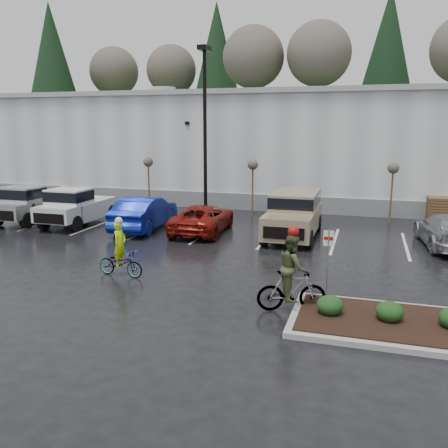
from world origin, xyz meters
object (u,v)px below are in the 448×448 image
(pickup_silver, at_px, (34,203))
(cyclist_hivis, at_px, (120,258))
(fire_lane_sign, at_px, (328,257))
(cyclist_olive, at_px, (292,281))
(car_red, at_px, (203,218))
(pickup_white, at_px, (80,205))
(car_far_silver, at_px, (447,231))
(lamppost, at_px, (205,114))
(pallet_stack_a, at_px, (439,209))
(sapling_west, at_px, (148,165))
(car_blue, at_px, (145,213))
(sapling_east, at_px, (393,171))
(suv_tan, at_px, (293,216))
(sapling_mid, at_px, (253,168))

(pickup_silver, xyz_separation_m, cyclist_hivis, (9.25, -7.30, -0.33))
(fire_lane_sign, height_order, cyclist_olive, cyclist_olive)
(fire_lane_sign, height_order, car_red, fire_lane_sign)
(pickup_white, distance_m, car_far_silver, 17.71)
(lamppost, xyz_separation_m, pallet_stack_a, (12.50, 2.00, -5.01))
(pickup_white, distance_m, car_red, 6.83)
(car_far_silver, bearing_deg, sapling_west, -22.37)
(pickup_white, bearing_deg, pickup_silver, 179.63)
(fire_lane_sign, bearing_deg, pickup_white, 149.72)
(car_blue, bearing_deg, sapling_west, -70.39)
(lamppost, relative_size, sapling_east, 2.88)
(suv_tan, height_order, cyclist_olive, cyclist_olive)
(sapling_west, relative_size, car_red, 0.66)
(lamppost, height_order, car_far_silver, lamppost)
(pallet_stack_a, bearing_deg, sapling_west, -176.53)
(pallet_stack_a, xyz_separation_m, cyclist_hivis, (-11.68, -13.27, -0.02))
(car_blue, height_order, suv_tan, suv_tan)
(sapling_mid, xyz_separation_m, car_far_silver, (9.63, -4.68, -2.02))
(fire_lane_sign, xyz_separation_m, car_red, (-6.55, 7.78, -0.73))
(car_blue, xyz_separation_m, suv_tan, (7.35, 0.30, 0.20))
(sapling_mid, xyz_separation_m, car_blue, (-4.26, -5.18, -1.90))
(sapling_mid, height_order, pallet_stack_a, sapling_mid)
(pallet_stack_a, height_order, fire_lane_sign, fire_lane_sign)
(car_red, relative_size, cyclist_olive, 2.00)
(pallet_stack_a, bearing_deg, cyclist_olive, -110.86)
(suv_tan, xyz_separation_m, cyclist_hivis, (-4.77, -7.39, -0.38))
(pallet_stack_a, height_order, pickup_white, pickup_white)
(sapling_east, bearing_deg, lamppost, -174.29)
(car_far_silver, bearing_deg, pickup_white, -5.18)
(sapling_mid, distance_m, pickup_white, 9.65)
(pickup_silver, bearing_deg, cyclist_hivis, -38.28)
(sapling_east, height_order, pallet_stack_a, sapling_east)
(pickup_silver, bearing_deg, fire_lane_sign, -25.75)
(cyclist_olive, bearing_deg, sapling_east, -32.20)
(car_red, bearing_deg, sapling_east, -153.02)
(car_red, xyz_separation_m, cyclist_hivis, (-0.42, -7.25, -0.02))
(car_blue, relative_size, cyclist_olive, 2.07)
(pallet_stack_a, bearing_deg, sapling_east, -158.20)
(sapling_west, distance_m, cyclist_hivis, 13.35)
(sapling_east, distance_m, fire_lane_sign, 13.06)
(lamppost, xyz_separation_m, pickup_white, (-5.57, -3.99, -4.71))
(sapling_east, xyz_separation_m, fire_lane_sign, (-2.20, -12.80, -1.32))
(pickup_white, relative_size, cyclist_hivis, 2.51)
(car_far_silver, distance_m, cyclist_hivis, 13.62)
(lamppost, bearing_deg, cyclist_olive, -61.34)
(suv_tan, bearing_deg, cyclist_hivis, -122.85)
(cyclist_hivis, bearing_deg, pallet_stack_a, -36.00)
(sapling_west, height_order, car_blue, sapling_west)
(sapling_west, bearing_deg, suv_tan, -26.96)
(lamppost, xyz_separation_m, suv_tan, (5.59, -3.88, -4.66))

